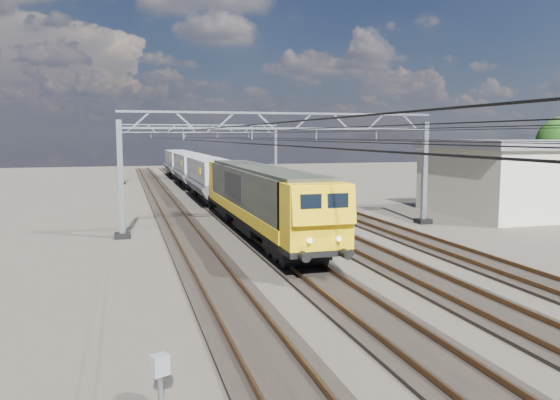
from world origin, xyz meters
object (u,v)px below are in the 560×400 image
object	(u,v)px
hopper_wagon_lead	(211,176)
industrial_shed	(558,176)
catenary_gantry_mid	(285,166)
trackside_cabinet	(160,367)
hopper_wagon_third	(179,162)
hopper_wagon_mid	(191,167)
catenary_gantry_far	(201,151)
locomotive	(260,197)

from	to	relation	value
hopper_wagon_lead	industrial_shed	xyz separation A→B (m)	(24.00, -13.80, 0.49)
catenary_gantry_mid	trackside_cabinet	size ratio (longest dim) A/B	18.46
hopper_wagon_third	industrial_shed	xyz separation A→B (m)	(24.00, -42.20, 0.49)
hopper_wagon_mid	catenary_gantry_far	bearing A→B (deg)	71.55
catenary_gantry_mid	trackside_cabinet	bearing A→B (deg)	-113.58
locomotive	hopper_wagon_third	world-z (taller)	locomotive
locomotive	industrial_shed	size ratio (longest dim) A/B	1.13
hopper_wagon_lead	industrial_shed	distance (m)	27.69
catenary_gantry_mid	hopper_wagon_mid	xyz separation A→B (m)	(-2.00, 30.00, -1.67)
hopper_wagon_mid	trackside_cabinet	xyz separation A→B (m)	(-6.74, -50.02, -1.42)
trackside_cabinet	hopper_wagon_mid	bearing A→B (deg)	57.87
hopper_wagon_lead	catenary_gantry_far	bearing A→B (deg)	84.34
catenary_gantry_mid	industrial_shed	world-z (taller)	catenary_gantry_mid
catenary_gantry_mid	hopper_wagon_mid	size ratio (longest dim) A/B	1.53
locomotive	trackside_cabinet	distance (m)	19.40
hopper_wagon_lead	hopper_wagon_mid	distance (m)	14.20
hopper_wagon_mid	hopper_wagon_third	world-z (taller)	same
hopper_wagon_third	industrial_shed	world-z (taller)	industrial_shed
hopper_wagon_mid	trackside_cabinet	size ratio (longest dim) A/B	12.06
catenary_gantry_far	industrial_shed	distance (m)	40.51
catenary_gantry_mid	catenary_gantry_far	bearing A→B (deg)	90.00
hopper_wagon_mid	hopper_wagon_third	xyz separation A→B (m)	(0.00, 14.20, 0.00)
catenary_gantry_mid	catenary_gantry_far	world-z (taller)	same
hopper_wagon_mid	hopper_wagon_third	size ratio (longest dim) A/B	1.00
catenary_gantry_mid	industrial_shed	size ratio (longest dim) A/B	1.07
catenary_gantry_mid	hopper_wagon_mid	distance (m)	30.12
locomotive	hopper_wagon_lead	xyz separation A→B (m)	(-0.00, 17.70, -0.09)
hopper_wagon_mid	trackside_cabinet	bearing A→B (deg)	-97.67
locomotive	trackside_cabinet	size ratio (longest dim) A/B	19.57
catenary_gantry_far	industrial_shed	bearing A→B (deg)	-57.09
catenary_gantry_far	trackside_cabinet	world-z (taller)	catenary_gantry_far
catenary_gantry_far	trackside_cabinet	distance (m)	56.78
trackside_cabinet	hopper_wagon_lead	bearing A→B (deg)	54.89
hopper_wagon_lead	hopper_wagon_mid	size ratio (longest dim) A/B	1.00
hopper_wagon_third	trackside_cabinet	size ratio (longest dim) A/B	12.06
locomotive	hopper_wagon_mid	bearing A→B (deg)	90.00
catenary_gantry_mid	locomotive	bearing A→B (deg)	-136.58
catenary_gantry_far	locomotive	xyz separation A→B (m)	(-2.00, -37.89, -1.58)
catenary_gantry_far	locomotive	distance (m)	37.98
hopper_wagon_mid	industrial_shed	size ratio (longest dim) A/B	0.70
locomotive	hopper_wagon_lead	bearing A→B (deg)	90.00
trackside_cabinet	hopper_wagon_third	bearing A→B (deg)	59.55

